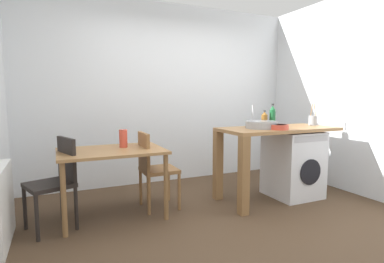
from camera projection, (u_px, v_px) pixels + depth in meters
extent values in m
plane|color=#4C3826|center=(220.00, 220.00, 3.26)|extent=(5.46, 5.46, 0.00)
cube|color=silver|center=(165.00, 94.00, 4.69)|extent=(4.60, 0.10, 2.70)
cube|color=silver|center=(365.00, 93.00, 3.99)|extent=(0.10, 3.80, 2.70)
cube|color=white|center=(2.00, 207.00, 2.66)|extent=(0.10, 0.80, 0.70)
cube|color=#9E7042|center=(112.00, 151.00, 3.28)|extent=(1.10, 0.76, 0.03)
cylinder|color=brown|center=(64.00, 200.00, 2.82)|extent=(0.05, 0.05, 0.71)
cylinder|color=brown|center=(166.00, 187.00, 3.23)|extent=(0.05, 0.05, 0.71)
cylinder|color=brown|center=(62.00, 182.00, 3.42)|extent=(0.05, 0.05, 0.71)
cylinder|color=brown|center=(148.00, 173.00, 3.83)|extent=(0.05, 0.05, 0.71)
cube|color=black|center=(49.00, 185.00, 2.97)|extent=(0.51, 0.51, 0.04)
cube|color=black|center=(67.00, 160.00, 3.07)|extent=(0.16, 0.37, 0.45)
cylinder|color=black|center=(37.00, 217.00, 2.74)|extent=(0.04, 0.04, 0.45)
cylinder|color=black|center=(25.00, 207.00, 3.00)|extent=(0.04, 0.04, 0.45)
cylinder|color=black|center=(76.00, 207.00, 2.99)|extent=(0.04, 0.04, 0.45)
cylinder|color=black|center=(62.00, 199.00, 3.25)|extent=(0.04, 0.04, 0.45)
cube|color=olive|center=(159.00, 170.00, 3.58)|extent=(0.40, 0.40, 0.04)
cube|color=olive|center=(144.00, 152.00, 3.48)|extent=(0.04, 0.38, 0.45)
cylinder|color=olive|center=(169.00, 183.00, 3.84)|extent=(0.04, 0.04, 0.45)
cylinder|color=olive|center=(179.00, 191.00, 3.52)|extent=(0.04, 0.04, 0.45)
cylinder|color=olive|center=(141.00, 186.00, 3.70)|extent=(0.04, 0.04, 0.45)
cylinder|color=olive|center=(149.00, 195.00, 3.37)|extent=(0.04, 0.04, 0.45)
cube|color=#9E7042|center=(278.00, 129.00, 3.85)|extent=(1.50, 0.68, 0.04)
cube|color=olive|center=(244.00, 176.00, 3.35)|extent=(0.10, 0.10, 0.88)
cube|color=olive|center=(218.00, 165.00, 3.88)|extent=(0.10, 0.10, 0.88)
cube|color=silver|center=(293.00, 164.00, 4.01)|extent=(0.60, 0.60, 0.86)
cylinder|color=black|center=(310.00, 172.00, 3.74)|extent=(0.32, 0.02, 0.32)
cube|color=#B2B2B7|center=(311.00, 139.00, 3.70)|extent=(0.54, 0.01, 0.08)
cylinder|color=#9EA0A5|center=(261.00, 125.00, 3.74)|extent=(0.38, 0.38, 0.09)
cylinder|color=#B2B2B7|center=(253.00, 116.00, 3.89)|extent=(0.02, 0.02, 0.28)
cylinder|color=brown|center=(264.00, 121.00, 4.01)|extent=(0.08, 0.08, 0.15)
cone|color=brown|center=(265.00, 113.00, 4.00)|extent=(0.07, 0.07, 0.04)
cylinder|color=#262626|center=(265.00, 111.00, 3.99)|extent=(0.03, 0.03, 0.02)
cylinder|color=#19592D|center=(272.00, 118.00, 4.03)|extent=(0.08, 0.08, 0.21)
cone|color=#19592D|center=(273.00, 108.00, 4.01)|extent=(0.07, 0.07, 0.06)
cylinder|color=#262626|center=(273.00, 105.00, 4.01)|extent=(0.03, 0.03, 0.02)
cylinder|color=#D84C38|center=(279.00, 127.00, 3.60)|extent=(0.22, 0.22, 0.06)
cylinder|color=maroon|center=(279.00, 126.00, 3.60)|extent=(0.17, 0.17, 0.03)
cylinder|color=gray|center=(313.00, 121.00, 4.14)|extent=(0.11, 0.11, 0.13)
cylinder|color=#99724C|center=(312.00, 110.00, 4.13)|extent=(0.01, 0.04, 0.18)
cylinder|color=#99724C|center=(315.00, 110.00, 4.13)|extent=(0.01, 0.05, 0.18)
cylinder|color=#D84C38|center=(123.00, 138.00, 3.42)|extent=(0.09, 0.09, 0.20)
cube|color=#B2B2B7|center=(280.00, 128.00, 3.74)|extent=(0.15, 0.06, 0.01)
cube|color=#262628|center=(280.00, 128.00, 3.74)|extent=(0.15, 0.06, 0.01)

